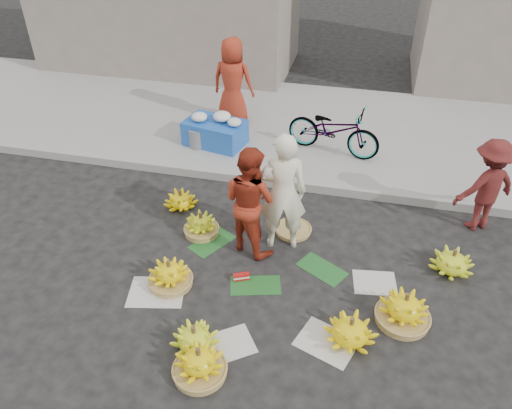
% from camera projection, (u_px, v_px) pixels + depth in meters
% --- Properties ---
extents(ground, '(80.00, 80.00, 0.00)m').
position_uv_depth(ground, '(266.00, 276.00, 6.58)').
color(ground, black).
rests_on(ground, ground).
extents(curb, '(40.00, 0.25, 0.15)m').
position_uv_depth(curb, '(294.00, 183.00, 8.27)').
color(curb, gray).
rests_on(curb, ground).
extents(sidewalk, '(40.00, 4.00, 0.12)m').
position_uv_depth(sidewalk, '(312.00, 127.00, 9.94)').
color(sidewalk, gray).
rests_on(sidewalk, ground).
extents(newspaper_scatter, '(3.20, 1.80, 0.00)m').
position_uv_depth(newspaper_scatter, '(252.00, 322.00, 5.95)').
color(newspaper_scatter, beige).
rests_on(newspaper_scatter, ground).
extents(banana_leaves, '(2.00, 1.00, 0.00)m').
position_uv_depth(banana_leaves, '(262.00, 265.00, 6.75)').
color(banana_leaves, '#1A4E1F').
rests_on(banana_leaves, ground).
extents(banana_bunch_0, '(0.59, 0.59, 0.40)m').
position_uv_depth(banana_bunch_0, '(170.00, 275.00, 6.37)').
color(banana_bunch_0, olive).
rests_on(banana_bunch_0, ground).
extents(banana_bunch_1, '(0.67, 0.67, 0.33)m').
position_uv_depth(banana_bunch_1, '(194.00, 338.00, 5.57)').
color(banana_bunch_1, '#AACA1C').
rests_on(banana_bunch_1, ground).
extents(banana_bunch_2, '(0.57, 0.57, 0.41)m').
position_uv_depth(banana_bunch_2, '(199.00, 363.00, 5.27)').
color(banana_bunch_2, olive).
rests_on(banana_bunch_2, ground).
extents(banana_bunch_3, '(0.69, 0.69, 0.37)m').
position_uv_depth(banana_bunch_3, '(351.00, 331.00, 5.63)').
color(banana_bunch_3, yellow).
rests_on(banana_bunch_3, ground).
extents(banana_bunch_4, '(0.64, 0.64, 0.44)m').
position_uv_depth(banana_bunch_4, '(404.00, 309.00, 5.86)').
color(banana_bunch_4, olive).
rests_on(banana_bunch_4, ground).
extents(banana_bunch_5, '(0.61, 0.61, 0.36)m').
position_uv_depth(banana_bunch_5, '(452.00, 262.00, 6.58)').
color(banana_bunch_5, '#AACA1C').
rests_on(banana_bunch_5, ground).
extents(banana_bunch_6, '(0.49, 0.49, 0.37)m').
position_uv_depth(banana_bunch_6, '(201.00, 225.00, 7.23)').
color(banana_bunch_6, olive).
rests_on(banana_bunch_6, ground).
extents(banana_bunch_7, '(0.55, 0.55, 0.31)m').
position_uv_depth(banana_bunch_7, '(181.00, 200.00, 7.77)').
color(banana_bunch_7, yellow).
rests_on(banana_bunch_7, ground).
extents(basket_spare, '(0.67, 0.67, 0.06)m').
position_uv_depth(basket_spare, '(293.00, 230.00, 7.32)').
color(basket_spare, olive).
rests_on(basket_spare, ground).
extents(incense_stack, '(0.22, 0.15, 0.09)m').
position_uv_depth(incense_stack, '(241.00, 277.00, 6.50)').
color(incense_stack, '#B31413').
rests_on(incense_stack, ground).
extents(vendor_cream, '(0.72, 0.56, 1.76)m').
position_uv_depth(vendor_cream, '(283.00, 193.00, 6.60)').
color(vendor_cream, white).
rests_on(vendor_cream, ground).
extents(vendor_red, '(0.96, 0.89, 1.58)m').
position_uv_depth(vendor_red, '(250.00, 200.00, 6.62)').
color(vendor_red, '#AC331A').
rests_on(vendor_red, ground).
extents(man_striped, '(1.07, 0.92, 1.43)m').
position_uv_depth(man_striped, '(487.00, 186.00, 7.04)').
color(man_striped, maroon).
rests_on(man_striped, ground).
extents(flower_table, '(1.18, 0.87, 0.62)m').
position_uv_depth(flower_table, '(215.00, 131.00, 9.13)').
color(flower_table, '#1A4DAB').
rests_on(flower_table, sidewalk).
extents(grey_bucket, '(0.31, 0.31, 0.35)m').
position_uv_depth(grey_bucket, '(197.00, 138.00, 9.08)').
color(grey_bucket, slate).
rests_on(grey_bucket, sidewalk).
extents(flower_vendor, '(0.87, 0.61, 1.67)m').
position_uv_depth(flower_vendor, '(233.00, 81.00, 9.53)').
color(flower_vendor, '#AC331A').
rests_on(flower_vendor, sidewalk).
extents(bicycle, '(0.95, 1.77, 0.88)m').
position_uv_depth(bicycle, '(334.00, 130.00, 8.76)').
color(bicycle, gray).
rests_on(bicycle, sidewalk).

